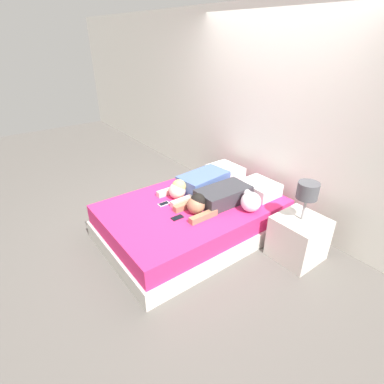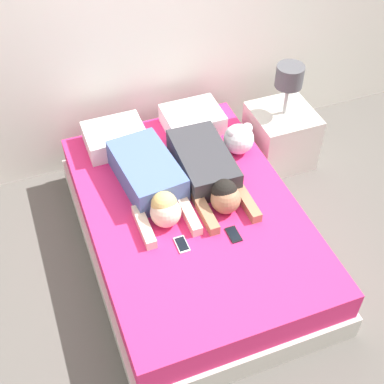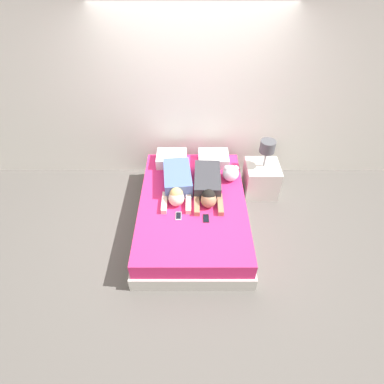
{
  "view_description": "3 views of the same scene",
  "coord_description": "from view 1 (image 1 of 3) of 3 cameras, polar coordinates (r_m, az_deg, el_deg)",
  "views": [
    {
      "loc": [
        2.49,
        -1.86,
        2.24
      ],
      "look_at": [
        0.0,
        0.0,
        0.59
      ],
      "focal_mm": 28.0,
      "sensor_mm": 36.0,
      "label": 1
    },
    {
      "loc": [
        -0.89,
        -2.34,
        3.12
      ],
      "look_at": [
        0.0,
        0.0,
        0.59
      ],
      "focal_mm": 50.0,
      "sensor_mm": 36.0,
      "label": 2
    },
    {
      "loc": [
        -0.01,
        -2.84,
        3.22
      ],
      "look_at": [
        0.0,
        0.0,
        0.59
      ],
      "focal_mm": 28.0,
      "sensor_mm": 36.0,
      "label": 3
    }
  ],
  "objects": [
    {
      "name": "plush_toy",
      "position": [
        3.45,
        11.15,
        -1.75
      ],
      "size": [
        0.23,
        0.23,
        0.24
      ],
      "color": "white",
      "rests_on": "bed"
    },
    {
      "name": "person_right",
      "position": [
        3.52,
        4.58,
        -1.13
      ],
      "size": [
        0.37,
        0.93,
        0.24
      ],
      "color": "#333338",
      "rests_on": "bed"
    },
    {
      "name": "cell_phone_right",
      "position": [
        3.31,
        -2.82,
        -4.89
      ],
      "size": [
        0.07,
        0.13,
        0.01
      ],
      "color": "black",
      "rests_on": "bed"
    },
    {
      "name": "pillow_head_right",
      "position": [
        3.86,
        12.69,
        0.73
      ],
      "size": [
        0.45,
        0.37,
        0.16
      ],
      "color": "white",
      "rests_on": "bed"
    },
    {
      "name": "nightstand",
      "position": [
        3.51,
        19.65,
        -7.79
      ],
      "size": [
        0.5,
        0.5,
        0.93
      ],
      "color": "beige",
      "rests_on": "ground_plane"
    },
    {
      "name": "bed",
      "position": [
        3.71,
        0.0,
        -5.1
      ],
      "size": [
        1.47,
        2.13,
        0.44
      ],
      "color": "beige",
      "rests_on": "ground_plane"
    },
    {
      "name": "cell_phone_left",
      "position": [
        3.58,
        -5.39,
        -2.26
      ],
      "size": [
        0.07,
        0.13,
        0.01
      ],
      "color": "silver",
      "rests_on": "bed"
    },
    {
      "name": "wall_back",
      "position": [
        4.07,
        14.25,
        13.79
      ],
      "size": [
        12.0,
        0.06,
        2.6
      ],
      "color": "white",
      "rests_on": "ground_plane"
    },
    {
      "name": "pillow_head_left",
      "position": [
        4.25,
        6.35,
        3.86
      ],
      "size": [
        0.45,
        0.37,
        0.16
      ],
      "color": "white",
      "rests_on": "bed"
    },
    {
      "name": "ground_plane",
      "position": [
        3.83,
        0.0,
        -7.8
      ],
      "size": [
        12.0,
        12.0,
        0.0
      ],
      "primitive_type": "plane",
      "color": "#5B5651"
    },
    {
      "name": "person_left",
      "position": [
        3.82,
        0.94,
        1.6
      ],
      "size": [
        0.43,
        0.93,
        0.24
      ],
      "color": "#4C66A5",
      "rests_on": "bed"
    }
  ]
}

